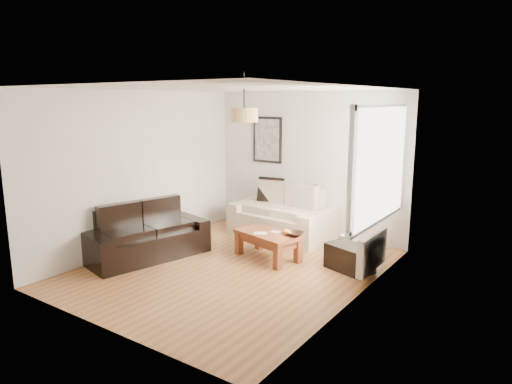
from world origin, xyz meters
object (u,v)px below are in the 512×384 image
Objects in this scene: sofa_leather at (146,232)px; coffee_table at (268,245)px; ottoman at (350,258)px; loveseat_cream at (281,212)px.

sofa_leather is 1.93m from coffee_table.
sofa_leather is 2.83× the size of ottoman.
loveseat_cream is 1.94m from ottoman.
loveseat_cream is at bearing -14.54° from sofa_leather.
loveseat_cream is 0.98× the size of sofa_leather.
sofa_leather is (-1.17, -2.16, -0.05)m from loveseat_cream.
loveseat_cream is at bearing 152.85° from ottoman.
loveseat_cream is 1.24m from coffee_table.
loveseat_cream is 2.77× the size of ottoman.
sofa_leather is at bearing -156.04° from ottoman.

